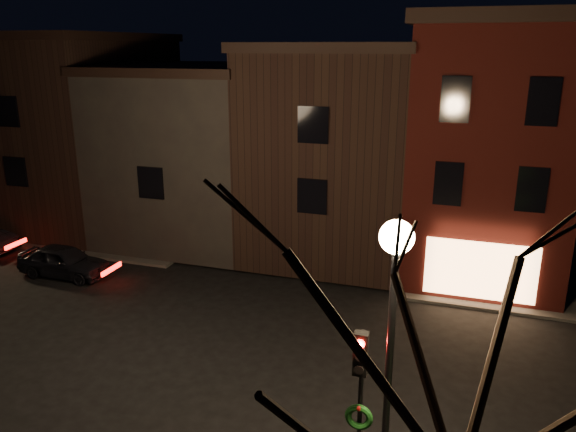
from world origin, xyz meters
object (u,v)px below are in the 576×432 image
(street_lamp_near, at_px, (393,298))
(traffic_signal, at_px, (360,392))
(parked_car_a, at_px, (64,261))
(bare_tree_right, at_px, (475,323))

(street_lamp_near, xyz_separation_m, traffic_signal, (-0.60, 0.49, -2.37))
(traffic_signal, distance_m, parked_car_a, 16.74)
(bare_tree_right, xyz_separation_m, parked_car_a, (-16.18, 11.46, -5.47))
(traffic_signal, bearing_deg, parked_car_a, 149.31)
(traffic_signal, xyz_separation_m, bare_tree_right, (1.90, -2.99, 3.34))
(traffic_signal, xyz_separation_m, parked_car_a, (-14.28, 8.47, -2.14))
(street_lamp_near, distance_m, traffic_signal, 2.49)
(parked_car_a, bearing_deg, traffic_signal, -120.69)
(traffic_signal, distance_m, bare_tree_right, 4.87)
(traffic_signal, relative_size, bare_tree_right, 0.48)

